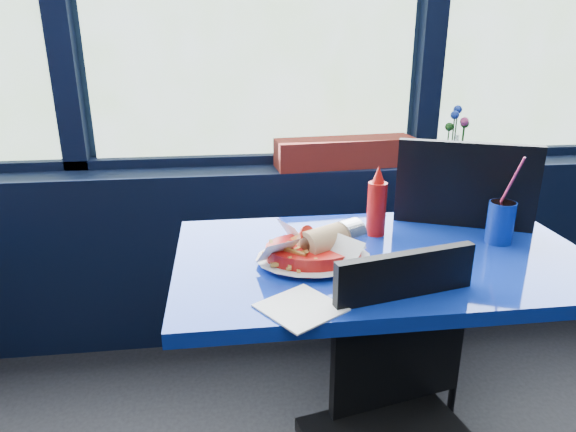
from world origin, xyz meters
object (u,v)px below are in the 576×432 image
at_px(near_table, 379,309).
at_px(flower_vase, 456,146).
at_px(chair_near_back, 428,254).
at_px(planter_box, 345,152).
at_px(food_basket, 316,249).
at_px(soda_cup, 501,221).
at_px(ketchup_bottle, 377,205).
at_px(chair_near_front, 401,411).

xyz_separation_m(near_table, flower_vase, (0.58, 0.83, 0.31)).
bearing_deg(chair_near_back, planter_box, -46.27).
bearing_deg(food_basket, near_table, 3.22).
bearing_deg(soda_cup, flower_vase, 75.28).
relative_size(chair_near_back, ketchup_bottle, 4.56).
height_order(planter_box, ketchup_bottle, ketchup_bottle).
height_order(food_basket, ketchup_bottle, ketchup_bottle).
distance_m(near_table, planter_box, 0.90).
bearing_deg(chair_near_back, flower_vase, -97.84).
relative_size(planter_box, food_basket, 2.02).
xyz_separation_m(near_table, chair_near_back, (0.28, 0.32, 0.02)).
xyz_separation_m(chair_near_back, planter_box, (-0.20, 0.52, 0.27)).
bearing_deg(chair_near_back, soda_cup, 133.37).
bearing_deg(chair_near_back, food_basket, 58.84).
bearing_deg(chair_near_back, near_table, 72.04).
relative_size(planter_box, soda_cup, 2.26).
relative_size(chair_near_back, planter_box, 1.68).
relative_size(chair_near_front, planter_box, 1.41).
bearing_deg(ketchup_bottle, near_table, -97.56).
distance_m(chair_near_back, soda_cup, 0.37).
height_order(flower_vase, ketchup_bottle, flower_vase).
bearing_deg(ketchup_bottle, chair_near_back, 32.37).
height_order(near_table, planter_box, planter_box).
bearing_deg(ketchup_bottle, food_basket, -141.00).
height_order(planter_box, flower_vase, flower_vase).
bearing_deg(chair_near_front, near_table, 69.59).
distance_m(flower_vase, ketchup_bottle, 0.88).
bearing_deg(near_table, flower_vase, 54.74).
relative_size(chair_near_back, food_basket, 3.39).
xyz_separation_m(chair_near_front, chair_near_back, (0.33, 0.68, 0.09)).
relative_size(chair_near_back, flower_vase, 4.01).
relative_size(chair_near_front, soda_cup, 3.19).
bearing_deg(planter_box, near_table, -100.68).
bearing_deg(food_basket, chair_near_front, -69.70).
distance_m(food_basket, ketchup_bottle, 0.30).
distance_m(chair_near_front, chair_near_back, 0.76).
xyz_separation_m(chair_near_back, flower_vase, (0.31, 0.51, 0.29)).
bearing_deg(chair_near_front, soda_cup, 30.85).
bearing_deg(flower_vase, food_basket, -132.74).
relative_size(flower_vase, ketchup_bottle, 1.14).
bearing_deg(soda_cup, food_basket, -172.97).
bearing_deg(flower_vase, planter_box, 178.14).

